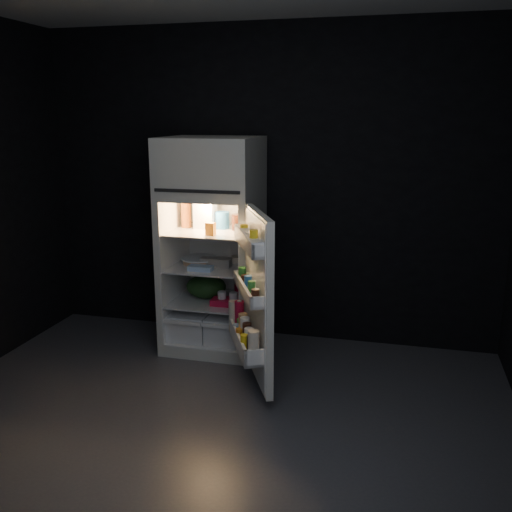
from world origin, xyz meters
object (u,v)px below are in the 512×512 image
(milk_jug, at_px, (205,214))
(yogurt_tray, at_px, (229,302))
(refrigerator, at_px, (213,237))
(egg_carton, at_px, (216,262))
(fridge_door, at_px, (254,300))

(milk_jug, bearing_deg, yogurt_tray, -37.51)
(refrigerator, distance_m, egg_carton, 0.21)
(milk_jug, bearing_deg, refrigerator, -26.78)
(fridge_door, bearing_deg, refrigerator, 126.83)
(refrigerator, height_order, milk_jug, refrigerator)
(fridge_door, distance_m, yogurt_tray, 0.71)
(fridge_door, relative_size, egg_carton, 4.76)
(fridge_door, bearing_deg, yogurt_tray, 122.52)
(egg_carton, bearing_deg, yogurt_tray, -29.13)
(refrigerator, relative_size, egg_carton, 6.94)
(fridge_door, height_order, egg_carton, fridge_door)
(fridge_door, relative_size, milk_jug, 5.08)
(fridge_door, xyz_separation_m, egg_carton, (-0.49, 0.64, 0.08))
(refrigerator, xyz_separation_m, yogurt_tray, (0.18, -0.15, -0.50))
(yogurt_tray, bearing_deg, milk_jug, 142.02)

